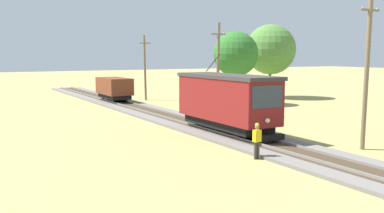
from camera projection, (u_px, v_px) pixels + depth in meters
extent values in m
cube|color=maroon|center=(226.00, 99.00, 27.26)|extent=(2.50, 8.00, 2.60)
cube|color=#383333|center=(227.00, 76.00, 27.10)|extent=(2.60, 8.32, 0.22)
cube|color=black|center=(226.00, 124.00, 27.45)|extent=(2.10, 7.04, 0.44)
cube|color=#2D3842|center=(267.00, 97.00, 23.74)|extent=(2.10, 0.03, 1.25)
cube|color=#2D3842|center=(243.00, 92.00, 27.84)|extent=(0.02, 6.72, 1.04)
sphere|color=#F4EAB2|center=(267.00, 121.00, 23.85)|extent=(0.28, 0.28, 0.28)
cylinder|color=black|center=(213.00, 63.00, 28.38)|extent=(0.05, 1.67, 1.19)
cube|color=black|center=(269.00, 138.00, 23.85)|extent=(2.00, 0.36, 0.32)
cylinder|color=black|center=(247.00, 129.00, 25.52)|extent=(1.54, 0.80, 0.80)
cylinder|color=black|center=(208.00, 119.00, 29.39)|extent=(1.54, 0.80, 0.80)
cube|color=brown|center=(114.00, 86.00, 45.53)|extent=(2.40, 5.20, 1.70)
cube|color=black|center=(114.00, 96.00, 45.66)|extent=(2.02, 4.78, 0.38)
cylinder|color=black|center=(119.00, 97.00, 44.31)|extent=(1.54, 0.76, 0.76)
cylinder|color=black|center=(110.00, 95.00, 47.01)|extent=(1.54, 0.76, 0.76)
cylinder|color=#7A664C|center=(367.00, 72.00, 22.77)|extent=(0.24, 0.36, 8.35)
cube|color=#7A664C|center=(370.00, 10.00, 22.39)|extent=(1.40, 0.10, 0.10)
cylinder|color=silver|center=(363.00, 7.00, 22.11)|extent=(0.08, 0.08, 0.10)
cylinder|color=silver|center=(377.00, 9.00, 22.64)|extent=(0.08, 0.08, 0.10)
cylinder|color=#7A664C|center=(218.00, 70.00, 35.26)|extent=(0.24, 0.46, 7.61)
cube|color=#7A664C|center=(218.00, 34.00, 34.92)|extent=(1.40, 0.10, 0.10)
cylinder|color=silver|center=(212.00, 33.00, 34.64)|extent=(0.08, 0.08, 0.10)
cylinder|color=silver|center=(224.00, 33.00, 35.17)|extent=(0.08, 0.08, 0.10)
cylinder|color=#7A664C|center=(145.00, 68.00, 48.22)|extent=(0.24, 0.55, 7.18)
cube|color=#7A664C|center=(145.00, 43.00, 47.90)|extent=(1.40, 0.10, 0.10)
cylinder|color=silver|center=(140.00, 42.00, 47.62)|extent=(0.08, 0.08, 0.10)
cylinder|color=silver|center=(149.00, 42.00, 48.15)|extent=(0.08, 0.08, 0.10)
cylinder|color=#38332D|center=(258.00, 150.00, 21.13)|extent=(0.15, 0.15, 0.86)
cylinder|color=#38332D|center=(256.00, 151.00, 21.04)|extent=(0.15, 0.15, 0.86)
cube|color=yellow|center=(257.00, 136.00, 21.00)|extent=(0.40, 0.27, 0.58)
sphere|color=#936B51|center=(257.00, 127.00, 20.94)|extent=(0.22, 0.22, 0.22)
sphere|color=yellow|center=(257.00, 125.00, 20.93)|extent=(0.21, 0.21, 0.21)
cylinder|color=#4C3823|center=(235.00, 88.00, 44.31)|extent=(0.32, 0.32, 3.41)
sphere|color=#2D6B28|center=(236.00, 54.00, 43.90)|extent=(4.57, 4.57, 4.57)
cylinder|color=#4C3823|center=(270.00, 83.00, 51.17)|extent=(0.32, 0.32, 3.46)
sphere|color=#4C7F38|center=(271.00, 49.00, 50.70)|extent=(5.85, 5.85, 5.85)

